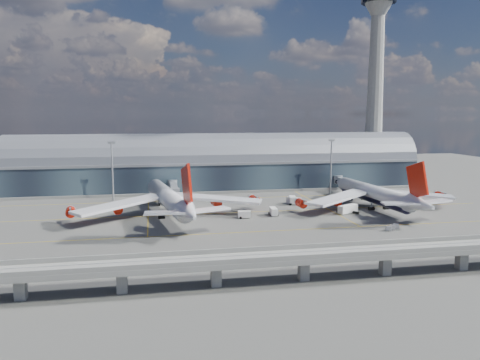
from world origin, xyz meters
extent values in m
plane|color=#474744|center=(0.00, 0.00, 0.00)|extent=(500.00, 500.00, 0.00)
cube|color=gold|center=(0.00, -10.00, 0.01)|extent=(200.00, 0.25, 0.01)
cube|color=gold|center=(0.00, 20.00, 0.01)|extent=(200.00, 0.25, 0.01)
cube|color=gold|center=(0.00, 50.00, 0.01)|extent=(200.00, 0.25, 0.01)
cube|color=gold|center=(-35.00, 30.00, 0.01)|extent=(0.25, 80.00, 0.01)
cube|color=gold|center=(35.00, 30.00, 0.01)|extent=(0.25, 80.00, 0.01)
cube|color=#1E2532|center=(0.00, 78.00, 7.00)|extent=(200.00, 28.00, 14.00)
cylinder|color=slate|center=(0.00, 78.00, 14.00)|extent=(200.00, 28.00, 28.00)
cube|color=gray|center=(0.00, 64.00, 14.00)|extent=(200.00, 1.00, 1.20)
cube|color=gray|center=(0.00, 78.00, 0.60)|extent=(200.00, 30.00, 1.20)
cube|color=gray|center=(85.00, 83.00, 4.00)|extent=(18.00, 18.00, 8.00)
cone|color=gray|center=(85.00, 83.00, 45.00)|extent=(10.00, 10.00, 90.00)
cone|color=gray|center=(85.00, 83.00, 92.00)|extent=(16.00, 16.00, 8.00)
cube|color=gray|center=(0.00, -55.00, 5.50)|extent=(220.00, 8.50, 1.20)
cube|color=gray|center=(0.00, -59.00, 6.60)|extent=(220.00, 0.40, 1.20)
cube|color=gray|center=(0.00, -51.00, 6.60)|extent=(220.00, 0.40, 1.20)
cube|color=gray|center=(0.00, -56.50, 6.15)|extent=(220.00, 0.12, 0.12)
cube|color=gray|center=(0.00, -53.50, 6.15)|extent=(220.00, 0.12, 0.12)
cube|color=gray|center=(-60.00, -55.00, 2.50)|extent=(2.20, 2.20, 5.00)
cube|color=gray|center=(-40.00, -55.00, 2.50)|extent=(2.20, 2.20, 5.00)
cube|color=gray|center=(-20.00, -55.00, 2.50)|extent=(2.20, 2.20, 5.00)
cube|color=gray|center=(0.00, -55.00, 2.50)|extent=(2.20, 2.20, 5.00)
cube|color=gray|center=(20.00, -55.00, 2.50)|extent=(2.20, 2.20, 5.00)
cube|color=gray|center=(40.00, -55.00, 2.50)|extent=(2.20, 2.20, 5.00)
cylinder|color=gray|center=(-50.00, 55.00, 12.50)|extent=(0.70, 0.70, 25.00)
cube|color=gray|center=(-50.00, 55.00, 25.20)|extent=(3.00, 0.40, 1.00)
cylinder|color=gray|center=(50.00, 55.00, 12.50)|extent=(0.70, 0.70, 25.00)
cube|color=gray|center=(50.00, 55.00, 25.20)|extent=(3.00, 0.40, 1.00)
cylinder|color=white|center=(-27.50, 19.61, 6.57)|extent=(15.40, 56.57, 6.78)
cone|color=white|center=(-32.34, 50.51, 6.57)|extent=(8.01, 9.42, 6.78)
cone|color=white|center=(-22.33, -13.38, 7.42)|extent=(8.67, 13.61, 6.78)
cube|color=red|center=(-22.82, -10.24, 15.79)|extent=(2.69, 12.63, 14.03)
cube|color=white|center=(-44.69, 14.77, 5.72)|extent=(32.41, 27.29, 2.74)
cube|color=white|center=(-9.65, 20.26, 5.72)|extent=(35.06, 19.19, 2.74)
cylinder|color=red|center=(-45.67, 16.76, 3.81)|extent=(4.17, 5.76, 3.39)
cylinder|color=red|center=(-61.25, 14.32, 3.81)|extent=(4.17, 5.76, 3.39)
cylinder|color=red|center=(-9.32, 22.46, 3.81)|extent=(4.17, 5.76, 3.39)
cylinder|color=red|center=(6.25, 24.90, 3.81)|extent=(4.17, 5.76, 3.39)
cylinder|color=gray|center=(-30.56, 39.19, 1.59)|extent=(0.53, 0.53, 3.18)
cylinder|color=gray|center=(-30.19, 14.90, 1.59)|extent=(0.64, 0.64, 3.18)
cylinder|color=gray|center=(-23.49, 15.95, 1.59)|extent=(0.64, 0.64, 3.18)
cylinder|color=black|center=(-30.19, 14.90, 0.58)|extent=(2.55, 1.93, 1.59)
cylinder|color=black|center=(-23.49, 15.95, 0.58)|extent=(2.55, 1.93, 1.59)
cylinder|color=white|center=(54.00, 18.97, 6.12)|extent=(9.81, 50.47, 6.02)
cone|color=white|center=(51.85, 47.08, 6.12)|extent=(6.63, 8.73, 6.02)
cone|color=white|center=(56.30, -11.21, 6.95)|extent=(6.94, 12.87, 6.02)
cube|color=red|center=(56.06, -8.11, 14.83)|extent=(1.67, 12.42, 13.74)
cube|color=white|center=(37.96, 15.67, 5.29)|extent=(30.87, 23.76, 2.57)
cube|color=white|center=(70.35, 18.14, 5.29)|extent=(31.99, 20.15, 2.57)
cylinder|color=black|center=(54.00, 18.97, 4.47)|extent=(8.52, 45.28, 5.11)
cylinder|color=red|center=(37.20, 17.69, 3.42)|extent=(3.70, 5.42, 3.32)
cylinder|color=red|center=(22.80, 16.59, 3.42)|extent=(3.70, 5.42, 3.32)
cylinder|color=red|center=(70.79, 20.25, 3.42)|extent=(3.70, 5.42, 3.32)
cylinder|color=red|center=(85.19, 21.35, 3.42)|extent=(3.70, 5.42, 3.32)
cylinder|color=gray|center=(52.65, 36.60, 1.56)|extent=(0.52, 0.52, 3.11)
cylinder|color=gray|center=(51.00, 14.58, 1.56)|extent=(0.62, 0.62, 3.11)
cylinder|color=gray|center=(57.62, 15.08, 1.56)|extent=(0.62, 0.62, 3.11)
cylinder|color=black|center=(51.00, 14.58, 0.57)|extent=(2.39, 1.72, 1.56)
cylinder|color=black|center=(57.62, 15.08, 0.57)|extent=(2.39, 1.72, 1.56)
cube|color=gray|center=(-24.00, 52.00, 5.20)|extent=(3.00, 24.00, 3.00)
cube|color=gray|center=(-24.00, 40.00, 5.20)|extent=(3.60, 3.60, 3.40)
cylinder|color=gray|center=(-24.00, 64.00, 5.20)|extent=(4.40, 4.40, 4.00)
cylinder|color=gray|center=(-24.00, 40.00, 1.70)|extent=(0.50, 0.50, 3.40)
cylinder|color=black|center=(-24.00, 40.00, 0.35)|extent=(1.40, 0.80, 0.80)
cube|color=gray|center=(57.50, 50.00, 5.20)|extent=(3.00, 28.00, 3.00)
cube|color=gray|center=(57.50, 36.00, 5.20)|extent=(3.60, 3.60, 3.40)
cylinder|color=gray|center=(57.50, 64.00, 5.20)|extent=(4.40, 4.40, 4.00)
cylinder|color=gray|center=(57.50, 36.00, 1.70)|extent=(0.50, 0.50, 3.40)
cylinder|color=black|center=(57.50, 36.00, 0.35)|extent=(1.40, 0.80, 0.80)
cube|color=white|center=(-0.72, 9.93, 1.45)|extent=(4.84, 2.85, 2.36)
cylinder|color=black|center=(0.71, 10.18, 0.41)|extent=(1.20, 2.38, 0.82)
cylinder|color=black|center=(-2.15, 9.67, 0.41)|extent=(1.20, 2.38, 0.82)
cube|color=white|center=(39.40, 10.58, 1.79)|extent=(9.09, 6.47, 2.90)
cylinder|color=black|center=(41.92, 9.23, 0.50)|extent=(2.20, 2.93, 1.00)
cylinder|color=black|center=(36.88, 11.92, 0.50)|extent=(2.20, 2.93, 1.00)
cube|color=white|center=(10.82, 12.52, 1.58)|extent=(2.67, 6.07, 2.57)
cylinder|color=black|center=(10.69, 14.41, 0.44)|extent=(2.52, 1.06, 0.89)
cylinder|color=black|center=(10.95, 10.63, 0.44)|extent=(2.52, 1.06, 0.89)
cube|color=white|center=(24.35, 32.54, 1.78)|extent=(3.58, 5.96, 2.90)
cylinder|color=black|center=(24.01, 34.29, 0.50)|extent=(2.93, 1.52, 1.00)
cylinder|color=black|center=(24.69, 30.79, 0.50)|extent=(2.93, 1.52, 1.00)
cube|color=white|center=(24.70, 31.79, 1.60)|extent=(5.95, 5.82, 2.61)
cylinder|color=black|center=(26.09, 33.12, 0.45)|extent=(2.38, 2.44, 0.90)
cylinder|color=black|center=(23.30, 30.46, 0.45)|extent=(2.38, 2.44, 0.90)
cube|color=gray|center=(-26.64, -35.15, 0.23)|extent=(2.35, 1.65, 0.28)
cube|color=silver|center=(-26.64, -35.15, 0.99)|extent=(1.97, 1.53, 1.41)
cube|color=gray|center=(-24.20, -35.32, 0.23)|extent=(2.35, 1.65, 0.28)
cube|color=silver|center=(-24.20, -35.32, 0.99)|extent=(1.97, 1.53, 1.41)
cube|color=gray|center=(-21.77, -35.49, 0.23)|extent=(2.35, 1.65, 0.28)
cube|color=silver|center=(-21.77, -35.49, 0.99)|extent=(1.97, 1.53, 1.41)
cube|color=gray|center=(-19.33, -35.66, 0.23)|extent=(2.35, 1.65, 0.28)
cube|color=silver|center=(-19.33, -35.66, 0.99)|extent=(1.97, 1.53, 1.41)
cube|color=gray|center=(-1.25, -38.70, 0.28)|extent=(2.79, 1.94, 0.34)
cube|color=silver|center=(-1.25, -38.70, 1.18)|extent=(2.34, 1.80, 1.69)
cube|color=gray|center=(1.68, -38.84, 0.28)|extent=(2.79, 1.94, 0.34)
cube|color=silver|center=(1.68, -38.84, 1.18)|extent=(2.34, 1.80, 1.69)
cube|color=gray|center=(4.60, -38.99, 0.28)|extent=(2.79, 1.94, 0.34)
cube|color=silver|center=(4.60, -38.99, 1.18)|extent=(2.34, 1.80, 1.69)
cube|color=gray|center=(7.53, -39.14, 0.28)|extent=(2.79, 1.94, 0.34)
cube|color=silver|center=(7.53, -39.14, 1.18)|extent=(2.34, 1.80, 1.69)
cube|color=gray|center=(41.34, -17.01, 0.22)|extent=(2.52, 2.28, 0.26)
cube|color=silver|center=(41.34, -17.01, 0.92)|extent=(2.17, 2.02, 1.31)
cube|color=gray|center=(43.29, -15.84, 0.22)|extent=(2.52, 2.28, 0.26)
cube|color=silver|center=(43.29, -15.84, 0.92)|extent=(2.17, 2.02, 1.31)
cube|color=gray|center=(45.24, -14.68, 0.22)|extent=(2.52, 2.28, 0.26)
cube|color=silver|center=(45.24, -14.68, 0.92)|extent=(2.17, 2.02, 1.31)
camera|label=1|loc=(-33.18, -152.38, 37.36)|focal=35.00mm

